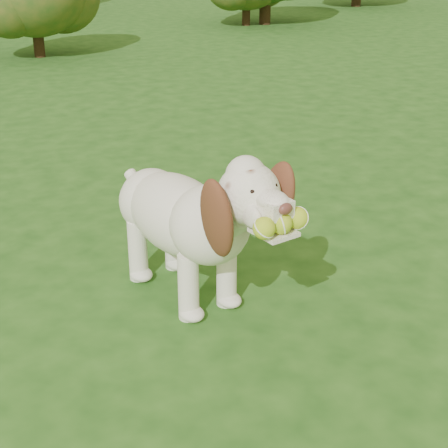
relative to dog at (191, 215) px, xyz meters
name	(u,v)px	position (x,y,z in m)	size (l,w,h in m)	color
ground	(91,358)	(-0.60, -0.31, -0.47)	(80.00, 80.00, 0.00)	#1C4614
dog	(191,215)	(0.00, 0.00, 0.00)	(0.64, 1.34, 0.88)	white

